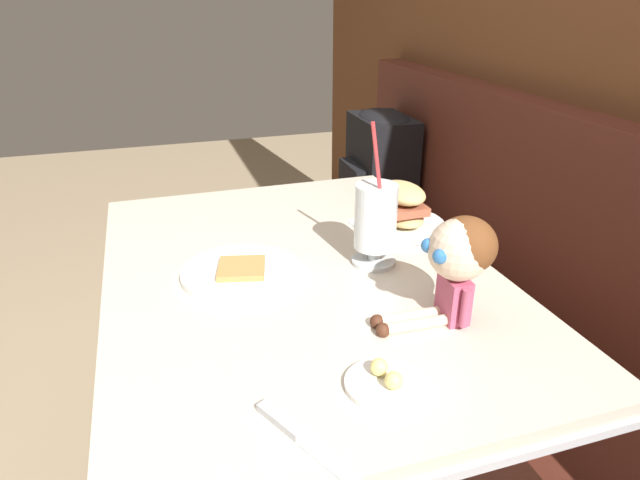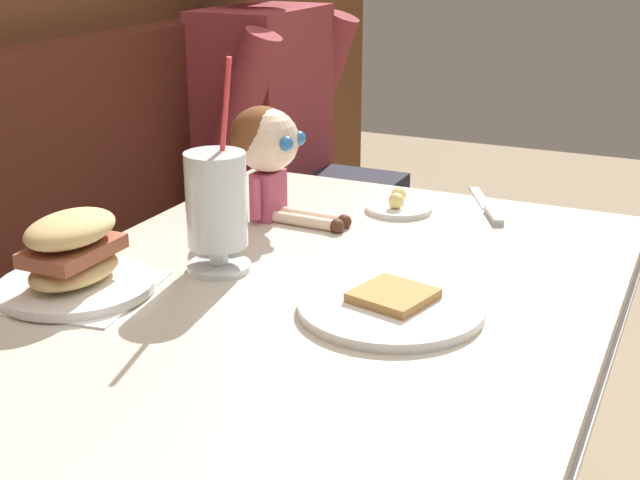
% 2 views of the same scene
% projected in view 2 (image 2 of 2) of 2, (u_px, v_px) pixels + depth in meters
% --- Properties ---
extents(booth_bench, '(2.60, 0.48, 1.00)m').
position_uv_depth(booth_bench, '(8.00, 440.00, 1.61)').
color(booth_bench, '#512319').
rests_on(booth_bench, ground).
extents(diner_table, '(1.11, 0.81, 0.74)m').
position_uv_depth(diner_table, '(313.00, 414.00, 1.29)').
color(diner_table, beige).
rests_on(diner_table, ground).
extents(toast_plate, '(0.25, 0.25, 0.03)m').
position_uv_depth(toast_plate, '(391.00, 305.00, 1.15)').
color(toast_plate, white).
rests_on(toast_plate, diner_table).
extents(milkshake_glass, '(0.10, 0.10, 0.32)m').
position_uv_depth(milkshake_glass, '(217.00, 204.00, 1.26)').
color(milkshake_glass, silver).
rests_on(milkshake_glass, diner_table).
extents(sandwich_plate, '(0.23, 0.23, 0.12)m').
position_uv_depth(sandwich_plate, '(74.00, 261.00, 1.20)').
color(sandwich_plate, white).
rests_on(sandwich_plate, diner_table).
extents(butter_saucer, '(0.12, 0.12, 0.04)m').
position_uv_depth(butter_saucer, '(399.00, 206.00, 1.57)').
color(butter_saucer, white).
rests_on(butter_saucer, diner_table).
extents(butter_knife, '(0.22, 0.12, 0.01)m').
position_uv_depth(butter_knife, '(490.00, 210.00, 1.55)').
color(butter_knife, silver).
rests_on(butter_knife, diner_table).
extents(seated_doll, '(0.12, 0.22, 0.20)m').
position_uv_depth(seated_doll, '(268.00, 147.00, 1.49)').
color(seated_doll, '#B74C6B').
rests_on(seated_doll, diner_table).
extents(diner_patron, '(0.55, 0.48, 0.81)m').
position_uv_depth(diner_patron, '(277.00, 119.00, 2.30)').
color(diner_patron, maroon).
rests_on(diner_patron, booth_bench).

